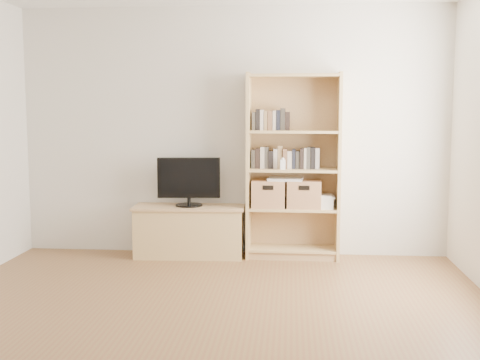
# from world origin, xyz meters

# --- Properties ---
(floor) EXTENTS (4.50, 5.00, 0.01)m
(floor) POSITION_xyz_m (0.00, 0.00, 0.00)
(floor) COLOR brown
(floor) RESTS_ON ground
(back_wall) EXTENTS (4.50, 0.02, 2.60)m
(back_wall) POSITION_xyz_m (0.00, 2.50, 1.30)
(back_wall) COLOR silver
(back_wall) RESTS_ON floor
(front_wall) EXTENTS (4.50, 0.02, 2.60)m
(front_wall) POSITION_xyz_m (0.00, -2.50, 1.30)
(front_wall) COLOR silver
(front_wall) RESTS_ON floor
(tv_stand) EXTENTS (1.13, 0.46, 0.51)m
(tv_stand) POSITION_xyz_m (-0.44, 2.29, 0.26)
(tv_stand) COLOR tan
(tv_stand) RESTS_ON floor
(bookshelf) EXTENTS (0.96, 0.35, 1.90)m
(bookshelf) POSITION_xyz_m (0.64, 2.33, 0.95)
(bookshelf) COLOR tan
(bookshelf) RESTS_ON floor
(television) EXTENTS (0.65, 0.10, 0.51)m
(television) POSITION_xyz_m (-0.44, 2.29, 0.79)
(television) COLOR black
(television) RESTS_ON tv_stand
(books_row_mid) EXTENTS (0.80, 0.16, 0.21)m
(books_row_mid) POSITION_xyz_m (0.64, 2.35, 1.04)
(books_row_mid) COLOR #35312B
(books_row_mid) RESTS_ON bookshelf
(books_row_upper) EXTENTS (0.35, 0.14, 0.18)m
(books_row_upper) POSITION_xyz_m (0.43, 2.35, 1.41)
(books_row_upper) COLOR #35312B
(books_row_upper) RESTS_ON bookshelf
(baby_monitor) EXTENTS (0.06, 0.04, 0.10)m
(baby_monitor) POSITION_xyz_m (0.53, 2.23, 0.98)
(baby_monitor) COLOR white
(baby_monitor) RESTS_ON bookshelf
(basket_left) EXTENTS (0.34, 0.28, 0.28)m
(basket_left) POSITION_xyz_m (0.39, 2.33, 0.67)
(basket_left) COLOR #9D7047
(basket_left) RESTS_ON bookshelf
(basket_right) EXTENTS (0.36, 0.30, 0.28)m
(basket_right) POSITION_xyz_m (0.76, 2.32, 0.67)
(basket_right) COLOR #9D7047
(basket_right) RESTS_ON bookshelf
(laptop) EXTENTS (0.37, 0.27, 0.03)m
(laptop) POSITION_xyz_m (0.56, 2.32, 0.82)
(laptop) COLOR white
(laptop) RESTS_ON basket_left
(magazine_stack) EXTENTS (0.18, 0.25, 0.11)m
(magazine_stack) POSITION_xyz_m (0.97, 2.32, 0.59)
(magazine_stack) COLOR silver
(magazine_stack) RESTS_ON bookshelf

